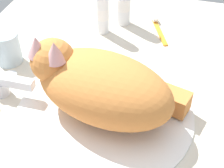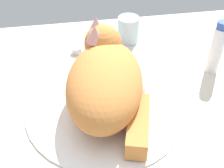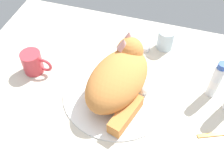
{
  "view_description": "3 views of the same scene",
  "coord_description": "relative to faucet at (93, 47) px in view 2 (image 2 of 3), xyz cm",
  "views": [
    {
      "loc": [
        -45.18,
        -13.92,
        49.15
      ],
      "look_at": [
        1.51,
        -1.18,
        7.06
      ],
      "focal_mm": 53.78,
      "sensor_mm": 36.0,
      "label": 1
    },
    {
      "loc": [
        -6.67,
        -48.52,
        48.28
      ],
      "look_at": [
        1.77,
        1.19,
        5.72
      ],
      "focal_mm": 48.06,
      "sensor_mm": 36.0,
      "label": 2
    },
    {
      "loc": [
        14.68,
        -53.52,
        72.21
      ],
      "look_at": [
        -1.17,
        -2.0,
        6.82
      ],
      "focal_mm": 43.76,
      "sensor_mm": 36.0,
      "label": 3
    }
  ],
  "objects": [
    {
      "name": "sink_basin",
      "position": [
        0.0,
        -21.86,
        -1.77
      ],
      "size": [
        35.98,
        35.98,
        0.95
      ],
      "primitive_type": "cylinder",
      "color": "white",
      "rests_on": "ground_plane"
    },
    {
      "name": "rinse_cup",
      "position": [
        11.0,
        5.11,
        1.64
      ],
      "size": [
        6.14,
        6.14,
        7.75
      ],
      "color": "silver",
      "rests_on": "ground_plane"
    },
    {
      "name": "ground_plane",
      "position": [
        0.0,
        -21.86,
        -3.74
      ],
      "size": [
        110.0,
        82.5,
        3.0
      ],
      "primitive_type": "cube",
      "color": "beige"
    },
    {
      "name": "faucet",
      "position": [
        0.0,
        0.0,
        0.0
      ],
      "size": [
        12.03,
        9.95,
        5.21
      ],
      "color": "silver",
      "rests_on": "ground_plane"
    },
    {
      "name": "toothpaste_bottle",
      "position": [
        29.61,
        -12.82,
        4.44
      ],
      "size": [
        3.3,
        3.3,
        14.3
      ],
      "color": "white",
      "rests_on": "ground_plane"
    },
    {
      "name": "cat",
      "position": [
        0.43,
        -20.75,
        5.21
      ],
      "size": [
        22.2,
        32.37,
        15.36
      ],
      "color": "#D17F3D",
      "rests_on": "sink_basin"
    }
  ]
}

